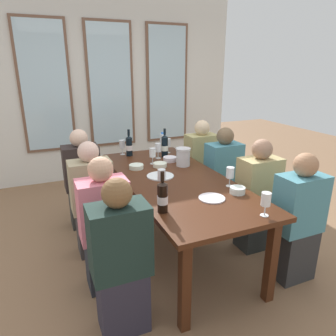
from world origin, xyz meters
TOP-DOWN VIEW (x-y plane):
  - ground_plane at (0.00, 0.00)m, footprint 12.00×12.00m
  - back_wall_with_windows at (0.00, 2.45)m, footprint 4.11×0.10m
  - dining_table at (0.00, 0.00)m, footprint 0.91×2.12m
  - white_plate_0 at (-0.11, 0.09)m, footprint 0.26×0.26m
  - white_plate_1 at (0.07, -0.55)m, footprint 0.21×0.21m
  - metal_pitcher at (0.24, 0.31)m, footprint 0.16×0.16m
  - wine_bottle_0 at (0.19, 0.69)m, footprint 0.08×0.08m
  - wine_bottle_1 at (-0.17, 0.90)m, footprint 0.08×0.08m
  - wine_bottle_2 at (-0.37, -0.61)m, footprint 0.08×0.08m
  - tasting_bowl_0 at (0.32, -0.54)m, footprint 0.13×0.13m
  - tasting_bowl_1 at (0.17, 0.51)m, footprint 0.15×0.15m
  - tasting_bowl_2 at (-0.25, 0.40)m, footprint 0.15×0.15m
  - tasting_bowl_3 at (-0.00, 0.37)m, footprint 0.15×0.15m
  - water_bottle at (0.25, 0.92)m, footprint 0.06×0.06m
  - wine_glass_0 at (0.10, 0.66)m, footprint 0.07×0.07m
  - wine_glass_1 at (0.29, 0.84)m, footprint 0.07×0.07m
  - wine_glass_2 at (0.35, -0.38)m, footprint 0.07×0.07m
  - wine_glass_3 at (-0.23, 0.98)m, footprint 0.07×0.07m
  - wine_glass_4 at (-0.04, 0.49)m, footprint 0.07×0.07m
  - wine_glass_5 at (-0.21, -0.20)m, footprint 0.07×0.07m
  - wine_glass_6 at (0.26, -0.95)m, footprint 0.07×0.07m
  - seated_person_0 at (-0.74, -0.78)m, footprint 0.38×0.24m
  - seated_person_1 at (0.74, -0.82)m, footprint 0.38×0.24m
  - seated_person_2 at (-0.74, 0.23)m, footprint 0.38×0.24m
  - seated_person_3 at (0.74, 0.30)m, footprint 0.38×0.24m
  - seated_person_4 at (-0.74, -0.30)m, footprint 0.38×0.24m
  - seated_person_5 at (0.74, -0.31)m, footprint 0.38×0.24m
  - seated_person_6 at (-0.74, 0.83)m, footprint 0.38×0.24m
  - seated_person_7 at (0.74, 0.81)m, footprint 0.38×0.24m

SIDE VIEW (x-z plane):
  - ground_plane at x=0.00m, z-range 0.00..0.00m
  - seated_person_0 at x=-0.74m, z-range -0.03..1.08m
  - seated_person_1 at x=0.74m, z-range -0.03..1.08m
  - seated_person_2 at x=-0.74m, z-range -0.03..1.08m
  - seated_person_3 at x=0.74m, z-range -0.03..1.08m
  - seated_person_4 at x=-0.74m, z-range -0.03..1.08m
  - seated_person_5 at x=0.74m, z-range -0.03..1.08m
  - seated_person_6 at x=-0.74m, z-range -0.03..1.08m
  - seated_person_7 at x=0.74m, z-range -0.03..1.08m
  - dining_table at x=0.00m, z-range 0.29..1.03m
  - white_plate_0 at x=-0.11m, z-range 0.74..0.75m
  - white_plate_1 at x=0.07m, z-range 0.74..0.75m
  - tasting_bowl_3 at x=0.00m, z-range 0.74..0.78m
  - tasting_bowl_2 at x=-0.25m, z-range 0.74..0.78m
  - tasting_bowl_1 at x=0.17m, z-range 0.74..0.79m
  - tasting_bowl_0 at x=0.32m, z-range 0.74..0.79m
  - metal_pitcher at x=0.24m, z-range 0.74..0.93m
  - water_bottle at x=0.25m, z-range 0.73..0.97m
  - wine_bottle_2 at x=-0.37m, z-range 0.70..1.01m
  - wine_glass_3 at x=-0.23m, z-range 0.77..0.94m
  - wine_glass_4 at x=-0.04m, z-range 0.77..0.94m
  - wine_glass_6 at x=0.26m, z-range 0.77..0.94m
  - wine_glass_5 at x=-0.21m, z-range 0.77..0.94m
  - wine_bottle_1 at x=-0.17m, z-range 0.70..1.01m
  - wine_glass_0 at x=0.10m, z-range 0.77..0.95m
  - wine_glass_1 at x=0.29m, z-range 0.77..0.95m
  - wine_glass_2 at x=0.35m, z-range 0.77..0.95m
  - wine_bottle_0 at x=0.19m, z-range 0.70..1.03m
  - back_wall_with_windows at x=0.00m, z-range 0.00..2.90m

